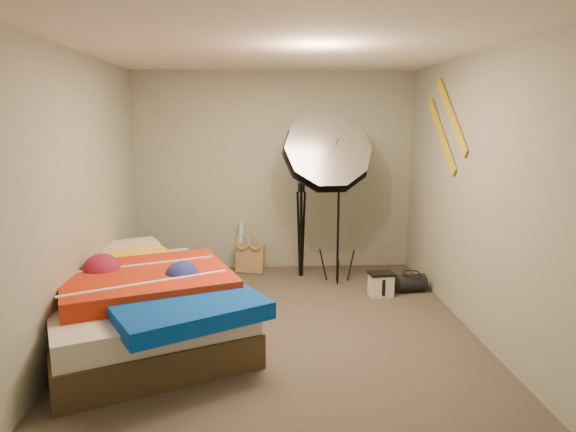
{
  "coord_description": "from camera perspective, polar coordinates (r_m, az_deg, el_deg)",
  "views": [
    {
      "loc": [
        -0.18,
        -4.5,
        1.94
      ],
      "look_at": [
        0.1,
        0.6,
        0.95
      ],
      "focal_mm": 32.0,
      "sensor_mm": 36.0,
      "label": 1
    }
  ],
  "objects": [
    {
      "name": "wrapping_roll",
      "position": [
        6.61,
        -5.34,
        -3.39
      ],
      "size": [
        0.14,
        0.19,
        0.61
      ],
      "primitive_type": "cylinder",
      "rotation": [
        -0.17,
        0.0,
        -0.43
      ],
      "color": "#55B1C5",
      "rests_on": "floor"
    },
    {
      "name": "photo_umbrella",
      "position": [
        5.79,
        4.29,
        6.81
      ],
      "size": [
        1.22,
        0.89,
        2.12
      ],
      "color": "black",
      "rests_on": "floor"
    },
    {
      "name": "wall_stripe_upper",
      "position": [
        5.44,
        17.71,
        10.57
      ],
      "size": [
        0.02,
        0.91,
        0.78
      ],
      "primitive_type": "cube",
      "rotation": [
        0.7,
        0.0,
        0.0
      ],
      "color": "gold",
      "rests_on": "wall_right"
    },
    {
      "name": "camera_case",
      "position": [
        5.77,
        10.28,
        -7.57
      ],
      "size": [
        0.26,
        0.2,
        0.25
      ],
      "primitive_type": "cube",
      "rotation": [
        0.0,
        0.0,
        0.1
      ],
      "color": "silver",
      "rests_on": "floor"
    },
    {
      "name": "ceiling",
      "position": [
        4.54,
        -0.9,
        18.06
      ],
      "size": [
        4.0,
        4.0,
        0.0
      ],
      "primitive_type": "plane",
      "rotation": [
        3.14,
        0.0,
        0.0
      ],
      "color": "silver",
      "rests_on": "wall_back"
    },
    {
      "name": "camera_tripod",
      "position": [
        6.24,
        1.47,
        -0.82
      ],
      "size": [
        0.08,
        0.08,
        1.16
      ],
      "color": "black",
      "rests_on": "floor"
    },
    {
      "name": "wall_stripe_lower",
      "position": [
        5.68,
        16.7,
        8.6
      ],
      "size": [
        0.02,
        0.91,
        0.78
      ],
      "primitive_type": "cube",
      "rotation": [
        0.7,
        0.0,
        0.0
      ],
      "color": "gold",
      "rests_on": "wall_right"
    },
    {
      "name": "wall_front",
      "position": [
        2.6,
        0.89,
        -4.46
      ],
      "size": [
        3.5,
        0.0,
        3.5
      ],
      "primitive_type": "plane",
      "rotation": [
        -1.57,
        0.0,
        0.0
      ],
      "color": "#9CA493",
      "rests_on": "floor"
    },
    {
      "name": "floor",
      "position": [
        4.9,
        -0.81,
        -12.34
      ],
      "size": [
        4.0,
        4.0,
        0.0
      ],
      "primitive_type": "plane",
      "color": "brown",
      "rests_on": "ground"
    },
    {
      "name": "wall_right",
      "position": [
        4.94,
        19.89,
        2.29
      ],
      "size": [
        0.0,
        4.0,
        4.0
      ],
      "primitive_type": "plane",
      "rotation": [
        1.57,
        0.0,
        -1.57
      ],
      "color": "#9CA493",
      "rests_on": "floor"
    },
    {
      "name": "duffel_bag",
      "position": [
        5.98,
        13.46,
        -7.24
      ],
      "size": [
        0.35,
        0.24,
        0.2
      ],
      "primitive_type": "cylinder",
      "rotation": [
        0.0,
        1.57,
        0.11
      ],
      "color": "black",
      "rests_on": "floor"
    },
    {
      "name": "bed",
      "position": [
        4.83,
        -16.27,
        -9.07
      ],
      "size": [
        2.35,
        2.62,
        0.64
      ],
      "color": "#433420",
      "rests_on": "floor"
    },
    {
      "name": "tote_bag",
      "position": [
        6.52,
        -4.22,
        -4.74
      ],
      "size": [
        0.38,
        0.24,
        0.37
      ],
      "primitive_type": "cube",
      "rotation": [
        -0.14,
        0.0,
        -0.27
      ],
      "color": "tan",
      "rests_on": "floor"
    },
    {
      "name": "wall_left",
      "position": [
        4.82,
        -22.15,
        1.92
      ],
      "size": [
        0.0,
        4.0,
        4.0
      ],
      "primitive_type": "plane",
      "rotation": [
        1.57,
        0.0,
        1.57
      ],
      "color": "#9CA493",
      "rests_on": "floor"
    },
    {
      "name": "wall_back",
      "position": [
        6.54,
        -1.54,
        4.92
      ],
      "size": [
        3.5,
        0.0,
        3.5
      ],
      "primitive_type": "plane",
      "rotation": [
        1.57,
        0.0,
        0.0
      ],
      "color": "#9CA493",
      "rests_on": "floor"
    }
  ]
}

